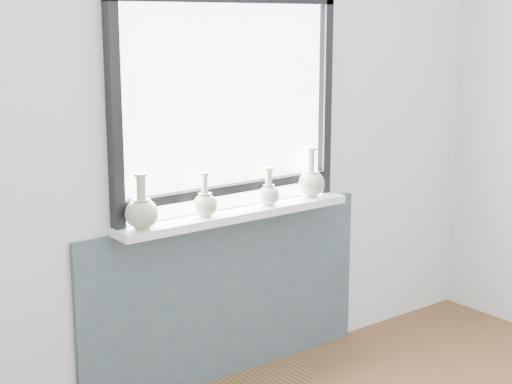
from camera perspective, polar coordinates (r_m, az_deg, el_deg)
back_wall at (r=3.89m, az=-2.35°, el=4.69°), size 3.60×0.02×2.60m
apron_panel at (r=4.07m, az=-1.99°, el=-7.58°), size 1.70×0.03×0.86m
windowsill at (r=3.89m, az=-1.44°, el=-1.61°), size 1.32×0.18×0.04m
window at (r=3.84m, az=-2.05°, el=6.72°), size 1.30×0.06×1.05m
vase_a at (r=3.55m, az=-8.31°, el=-1.40°), size 0.15×0.15×0.25m
vase_b at (r=3.75m, az=-3.74°, el=-0.81°), size 0.12×0.12×0.21m
vase_c at (r=3.97m, az=0.92°, el=-0.09°), size 0.11×0.11×0.20m
vase_d at (r=4.18m, az=3.98°, el=0.78°), size 0.15×0.15×0.27m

